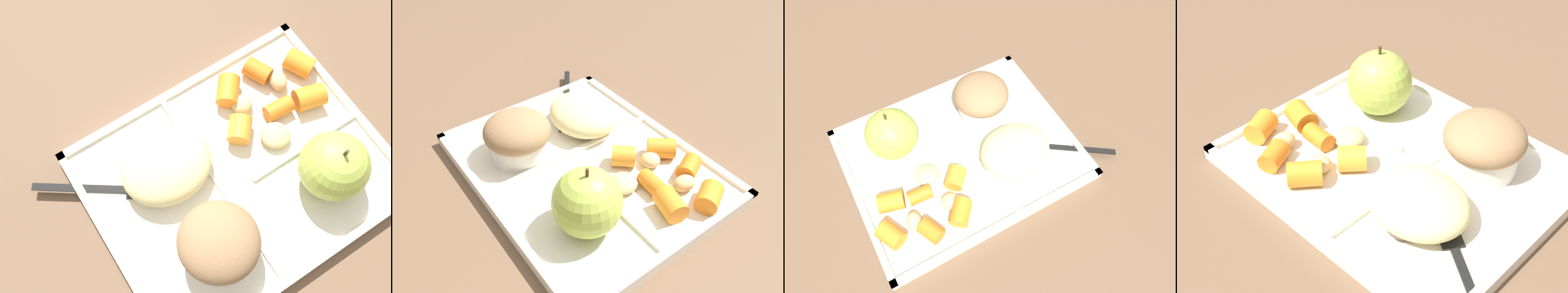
{
  "view_description": "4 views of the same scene",
  "coord_description": "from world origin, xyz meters",
  "views": [
    {
      "loc": [
        0.13,
        0.1,
        0.52
      ],
      "look_at": [
        0.03,
        -0.05,
        0.03
      ],
      "focal_mm": 42.15,
      "sensor_mm": 36.0,
      "label": 1
    },
    {
      "loc": [
        -0.32,
        0.23,
        0.37
      ],
      "look_at": [
        0.02,
        -0.02,
        0.02
      ],
      "focal_mm": 37.73,
      "sensor_mm": 36.0,
      "label": 2
    },
    {
      "loc": [
        -0.11,
        -0.26,
        0.51
      ],
      "look_at": [
        0.02,
        -0.02,
        0.05
      ],
      "focal_mm": 34.11,
      "sensor_mm": 36.0,
      "label": 3
    },
    {
      "loc": [
        0.31,
        -0.35,
        0.42
      ],
      "look_at": [
        -0.03,
        -0.01,
        0.03
      ],
      "focal_mm": 52.97,
      "sensor_mm": 36.0,
      "label": 4
    }
  ],
  "objects": [
    {
      "name": "carrot_slice_center",
      "position": [
        -0.03,
        -0.04,
        0.03
      ],
      "size": [
        0.04,
        0.04,
        0.03
      ],
      "primitive_type": "cylinder",
      "rotation": [
        0.0,
        1.57,
        0.83
      ],
      "color": "orange",
      "rests_on": "lunch_tray"
    },
    {
      "name": "meatball_back",
      "position": [
        0.06,
        -0.05,
        0.03
      ],
      "size": [
        0.03,
        0.03,
        0.03
      ],
      "primitive_type": "sphere",
      "color": "#755B4C",
      "rests_on": "lunch_tray"
    },
    {
      "name": "carrot_slice_back",
      "position": [
        -0.05,
        -0.09,
        0.03
      ],
      "size": [
        0.04,
        0.04,
        0.03
      ],
      "primitive_type": "cylinder",
      "rotation": [
        0.0,
        1.57,
        4.01
      ],
      "color": "orange",
      "rests_on": "lunch_tray"
    },
    {
      "name": "egg_noodle_pile",
      "position": [
        0.07,
        -0.05,
        0.03
      ],
      "size": [
        0.11,
        0.09,
        0.04
      ],
      "primitive_type": "ellipsoid",
      "color": "beige",
      "rests_on": "lunch_tray"
    },
    {
      "name": "ground",
      "position": [
        0.0,
        0.0,
        0.0
      ],
      "size": [
        6.0,
        6.0,
        0.0
      ],
      "primitive_type": "plane",
      "color": "brown"
    },
    {
      "name": "plastic_fork",
      "position": [
        0.13,
        -0.06,
        0.01
      ],
      "size": [
        0.15,
        0.11,
        0.0
      ],
      "color": "black",
      "rests_on": "lunch_tray"
    },
    {
      "name": "green_apple",
      "position": [
        -0.08,
        0.06,
        0.05
      ],
      "size": [
        0.08,
        0.08,
        0.09
      ],
      "color": "#A8C14C",
      "rests_on": "lunch_tray"
    },
    {
      "name": "carrot_slice_tilted",
      "position": [
        -0.09,
        -0.09,
        0.02
      ],
      "size": [
        0.03,
        0.04,
        0.02
      ],
      "primitive_type": "cylinder",
      "rotation": [
        0.0,
        1.57,
        2.0
      ],
      "color": "orange",
      "rests_on": "lunch_tray"
    },
    {
      "name": "carrot_slice_large",
      "position": [
        -0.14,
        -0.07,
        0.03
      ],
      "size": [
        0.04,
        0.04,
        0.03
      ],
      "primitive_type": "cylinder",
      "rotation": [
        0.0,
        1.57,
        2.02
      ],
      "color": "orange",
      "rests_on": "lunch_tray"
    },
    {
      "name": "carrot_slice_edge",
      "position": [
        -0.12,
        -0.03,
        0.03
      ],
      "size": [
        0.04,
        0.04,
        0.03
      ],
      "primitive_type": "cylinder",
      "rotation": [
        0.0,
        1.57,
        2.88
      ],
      "color": "orange",
      "rests_on": "lunch_tray"
    },
    {
      "name": "potato_chunk_wedge",
      "position": [
        -0.06,
        -0.01,
        0.02
      ],
      "size": [
        0.05,
        0.05,
        0.02
      ],
      "primitive_type": "ellipsoid",
      "rotation": [
        0.0,
        0.0,
        5.43
      ],
      "color": "tan",
      "rests_on": "lunch_tray"
    },
    {
      "name": "potato_chunk_golden",
      "position": [
        -0.05,
        -0.07,
        0.02
      ],
      "size": [
        0.03,
        0.03,
        0.02
      ],
      "primitive_type": "ellipsoid",
      "rotation": [
        0.0,
        0.0,
        1.28
      ],
      "color": "tan",
      "rests_on": "lunch_tray"
    },
    {
      "name": "lunch_tray",
      "position": [
        -0.0,
        0.0,
        0.01
      ],
      "size": [
        0.34,
        0.27,
        0.02
      ],
      "color": "silver",
      "rests_on": "ground"
    },
    {
      "name": "bran_muffin",
      "position": [
        0.07,
        0.06,
        0.04
      ],
      "size": [
        0.09,
        0.09,
        0.06
      ],
      "color": "silver",
      "rests_on": "lunch_tray"
    },
    {
      "name": "potato_chunk_browned",
      "position": [
        -0.11,
        -0.07,
        0.02
      ],
      "size": [
        0.03,
        0.03,
        0.02
      ],
      "primitive_type": "ellipsoid",
      "rotation": [
        0.0,
        0.0,
        4.54
      ],
      "color": "tan",
      "rests_on": "lunch_tray"
    },
    {
      "name": "carrot_slice_diagonal",
      "position": [
        -0.08,
        -0.04,
        0.02
      ],
      "size": [
        0.03,
        0.02,
        0.02
      ],
      "primitive_type": "cylinder",
      "rotation": [
        0.0,
        1.57,
        3.09
      ],
      "color": "orange",
      "rests_on": "lunch_tray"
    },
    {
      "name": "meatball_front",
      "position": [
        0.07,
        -0.07,
        0.03
      ],
      "size": [
        0.03,
        0.03,
        0.03
      ],
      "primitive_type": "sphere",
      "color": "brown",
      "rests_on": "lunch_tray"
    }
  ]
}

